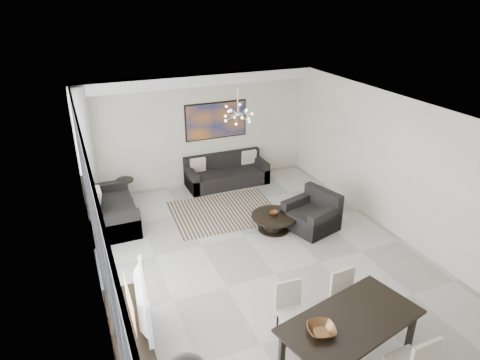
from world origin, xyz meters
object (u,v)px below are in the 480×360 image
coffee_table (274,221)px  dining_table (351,325)px  tv_console (129,338)px  television (136,301)px  sofa_main (226,174)px

coffee_table → dining_table: (-0.74, -3.67, 0.53)m
tv_console → television: size_ratio=1.46×
sofa_main → tv_console: (-3.37, -4.91, 0.01)m
sofa_main → tv_console: 5.96m
sofa_main → dining_table: 6.34m
coffee_table → dining_table: size_ratio=0.47×
tv_console → dining_table: dining_table is taller
television → dining_table: size_ratio=0.56×
coffee_table → tv_console: size_ratio=0.57×
television → tv_console: bearing=96.4°
coffee_table → television: bearing=-145.3°
tv_console → television: 0.63m
coffee_table → television: television is taller
coffee_table → sofa_main: size_ratio=0.46×
television → dining_table: (2.57, -1.38, -0.16)m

